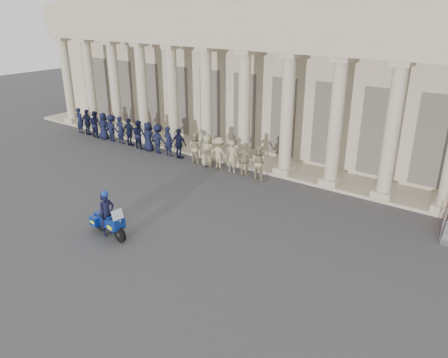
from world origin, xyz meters
The scene contains 5 objects.
ground centered at (0.00, 0.00, 0.00)m, with size 90.00×90.00×0.00m, color #39393B.
building centered at (0.00, 14.74, 4.52)m, with size 40.00×12.50×9.00m.
officer_rank centered at (-6.79, 6.75, 0.90)m, with size 15.48×0.68×1.79m.
motorcycle centered at (-0.99, -1.78, 0.57)m, with size 2.04×0.91×1.31m.
rider centered at (-1.10, -1.77, 0.93)m, with size 0.51×0.70×1.88m.
Camera 1 is at (11.54, -11.30, 8.43)m, focal length 35.00 mm.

